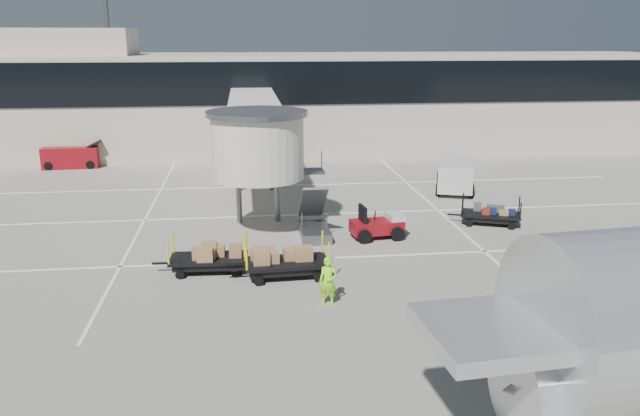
# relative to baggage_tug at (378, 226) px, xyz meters

# --- Properties ---
(ground) EXTENTS (140.00, 140.00, 0.00)m
(ground) POSITION_rel_baggage_tug_xyz_m (-1.64, -4.58, -0.60)
(ground) COLOR #B0AA9D
(ground) RESTS_ON ground
(lane_markings) EXTENTS (40.00, 30.00, 0.02)m
(lane_markings) POSITION_rel_baggage_tug_xyz_m (-2.31, 4.76, -0.59)
(lane_markings) COLOR white
(lane_markings) RESTS_ON ground
(terminal) EXTENTS (64.00, 12.11, 15.20)m
(terminal) POSITION_rel_baggage_tug_xyz_m (-1.99, 25.36, 3.51)
(terminal) COLOR beige
(terminal) RESTS_ON ground
(jet_bridge) EXTENTS (5.70, 20.40, 6.03)m
(jet_bridge) POSITION_rel_baggage_tug_xyz_m (-5.61, 7.69, 3.68)
(jet_bridge) COLOR silver
(jet_bridge) RESTS_ON ground
(baggage_tug) EXTENTS (2.65, 1.87, 1.65)m
(baggage_tug) POSITION_rel_baggage_tug_xyz_m (0.00, 0.00, 0.00)
(baggage_tug) COLOR maroon
(baggage_tug) RESTS_ON ground
(suitcase_cart) EXTENTS (3.69, 2.46, 1.43)m
(suitcase_cart) POSITION_rel_baggage_tug_xyz_m (6.23, 1.45, -0.11)
(suitcase_cart) COLOR black
(suitcase_cart) RESTS_ON ground
(box_cart_near) EXTENTS (4.19, 1.86, 1.63)m
(box_cart_near) POSITION_rel_baggage_tug_xyz_m (-4.91, -4.48, 0.04)
(box_cart_near) COLOR black
(box_cart_near) RESTS_ON ground
(box_cart_far) EXTENTS (3.93, 1.71, 1.53)m
(box_cart_far) POSITION_rel_baggage_tug_xyz_m (-7.82, -3.67, 0.02)
(box_cart_far) COLOR black
(box_cart_far) RESTS_ON ground
(ground_worker) EXTENTS (0.74, 0.58, 1.81)m
(ground_worker) POSITION_rel_baggage_tug_xyz_m (-3.43, -7.44, 0.30)
(ground_worker) COLOR #96FC1A
(ground_worker) RESTS_ON ground
(minivan) EXTENTS (3.54, 5.46, 1.92)m
(minivan) POSITION_rel_baggage_tug_xyz_m (6.89, 9.10, 0.55)
(minivan) COLOR silver
(minivan) RESTS_ON ground
(belt_loader) EXTENTS (4.31, 1.89, 2.04)m
(belt_loader) POSITION_rel_baggage_tug_xyz_m (-19.02, 19.20, 0.18)
(belt_loader) COLOR maroon
(belt_loader) RESTS_ON ground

